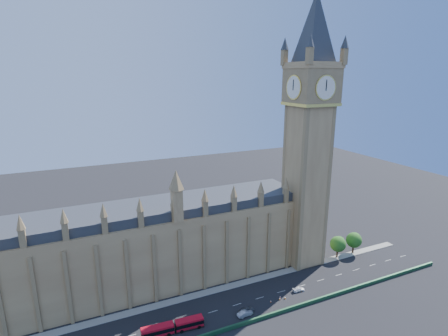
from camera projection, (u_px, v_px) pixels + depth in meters
name	position (u px, v px, depth m)	size (l,w,h in m)	color
ground	(225.00, 308.00, 104.96)	(400.00, 400.00, 0.00)	black
palace_westminster	(125.00, 251.00, 110.80)	(120.00, 20.00, 28.00)	olive
elizabeth_tower	(310.00, 116.00, 118.58)	(20.59, 20.59, 105.00)	olive
bridge_parapet	(239.00, 325.00, 96.88)	(160.00, 0.60, 1.20)	#1E4C2D
kerb_north	(213.00, 291.00, 113.31)	(160.00, 3.00, 0.16)	gray
tree_east_near	(338.00, 244.00, 133.28)	(6.00, 6.00, 8.50)	#382619
tree_east_far	(354.00, 240.00, 136.48)	(6.00, 6.00, 8.50)	#382619
red_bus	(173.00, 327.00, 94.75)	(17.15, 3.78, 2.89)	red
car_grey	(247.00, 310.00, 102.90)	(1.89, 4.69, 1.60)	#46494F
car_silver	(245.00, 313.00, 101.40)	(1.68, 4.81, 1.59)	#98999F
car_white	(299.00, 289.00, 113.13)	(1.67, 4.10, 1.19)	silver
cone_a	(280.00, 297.00, 109.47)	(0.48, 0.48, 0.74)	black
cone_b	(285.00, 298.00, 109.18)	(0.63, 0.63, 0.80)	black
cone_c	(271.00, 301.00, 107.59)	(0.48, 0.48, 0.63)	black
cone_d	(280.00, 299.00, 108.68)	(0.54, 0.54, 0.73)	black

